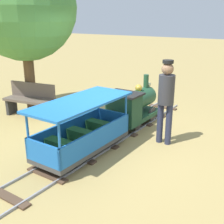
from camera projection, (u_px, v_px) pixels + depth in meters
ground_plane at (106, 141)px, 5.71m from camera, size 60.00×60.00×0.00m
track at (111, 137)px, 5.87m from camera, size 0.78×5.70×0.04m
locomotive at (133, 105)px, 6.39m from camera, size 0.74×1.45×1.04m
passenger_car at (82, 133)px, 5.03m from camera, size 0.84×2.00×0.97m
conductor_person at (166, 96)px, 5.34m from camera, size 0.30×0.30×1.62m
park_bench at (30, 100)px, 7.05m from camera, size 1.35×0.64×0.82m
oak_tree_near at (23, 7)px, 6.79m from camera, size 2.54×2.54×3.85m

